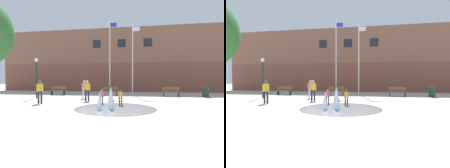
# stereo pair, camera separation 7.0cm
# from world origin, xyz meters

# --- Properties ---
(ground_plane) EXTENTS (100.00, 100.00, 0.00)m
(ground_plane) POSITION_xyz_m (0.00, 0.00, 0.00)
(ground_plane) COLOR #B2ADA3
(library_building) EXTENTS (36.00, 6.05, 8.81)m
(library_building) POSITION_xyz_m (0.00, 20.09, 4.41)
(library_building) COLOR brown
(library_building) RESTS_ON ground
(splash_fountain) EXTENTS (4.65, 4.65, 1.26)m
(splash_fountain) POSITION_xyz_m (0.88, 2.98, 0.43)
(splash_fountain) COLOR gray
(splash_fountain) RESTS_ON ground
(park_bench_left_of_flagpoles) EXTENTS (1.60, 0.44, 0.91)m
(park_bench_left_of_flagpoles) POSITION_xyz_m (-6.15, 10.78, 0.48)
(park_bench_left_of_flagpoles) COLOR #28282D
(park_bench_left_of_flagpoles) RESTS_ON ground
(park_bench_under_left_flagpole) EXTENTS (1.60, 0.44, 0.91)m
(park_bench_under_left_flagpole) POSITION_xyz_m (-0.50, 10.93, 0.48)
(park_bench_under_left_flagpole) COLOR #28282D
(park_bench_under_left_flagpole) RESTS_ON ground
(park_bench_far_right) EXTENTS (1.60, 0.44, 0.91)m
(park_bench_far_right) POSITION_xyz_m (5.53, 10.96, 0.48)
(park_bench_far_right) COLOR #28282D
(park_bench_far_right) RESTS_ON ground
(child_running) EXTENTS (0.31, 0.24, 0.99)m
(child_running) POSITION_xyz_m (0.01, 4.71, 0.58)
(child_running) COLOR #28282D
(child_running) RESTS_ON ground
(child_with_pink_shirt) EXTENTS (0.31, 0.24, 0.99)m
(child_with_pink_shirt) POSITION_xyz_m (1.33, 4.39, 0.58)
(child_with_pink_shirt) COLOR #28282D
(child_with_pink_shirt) RESTS_ON ground
(adult_in_red) EXTENTS (0.50, 0.21, 1.59)m
(adult_in_red) POSITION_xyz_m (-2.25, 7.86, 0.93)
(adult_in_red) COLOR silver
(adult_in_red) RESTS_ON ground
(teen_by_trashcan) EXTENTS (0.50, 0.39, 1.59)m
(teen_by_trashcan) POSITION_xyz_m (-1.47, 6.18, 0.93)
(teen_by_trashcan) COLOR #1E233D
(teen_by_trashcan) RESTS_ON ground
(adult_watching) EXTENTS (0.50, 0.34, 1.59)m
(adult_watching) POSITION_xyz_m (-4.22, 4.24, 0.93)
(adult_watching) COLOR #1E233D
(adult_watching) RESTS_ON ground
(flagpole_left) EXTENTS (0.80, 0.10, 8.25)m
(flagpole_left) POSITION_xyz_m (-0.73, 12.18, 4.37)
(flagpole_left) COLOR silver
(flagpole_left) RESTS_ON ground
(flagpole_right) EXTENTS (0.80, 0.10, 7.69)m
(flagpole_right) POSITION_xyz_m (1.75, 12.18, 4.09)
(flagpole_right) COLOR silver
(flagpole_right) RESTS_ON ground
(lamp_post_left_lane) EXTENTS (0.32, 0.32, 3.54)m
(lamp_post_left_lane) POSITION_xyz_m (-6.51, 7.41, 2.34)
(lamp_post_left_lane) COLOR #192D23
(lamp_post_left_lane) RESTS_ON ground
(trash_can) EXTENTS (0.56, 0.56, 0.90)m
(trash_can) POSITION_xyz_m (8.59, 10.72, 0.45)
(trash_can) COLOR #193323
(trash_can) RESTS_ON ground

